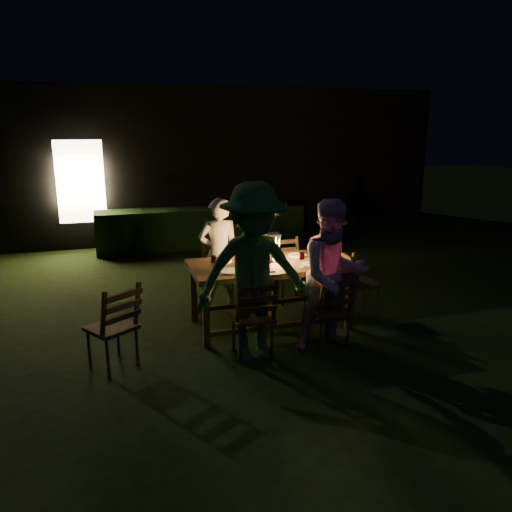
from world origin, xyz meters
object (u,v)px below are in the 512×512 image
object	(u,v)px
bottle_bucket_a	(331,212)
chair_spare	(114,341)
bottle_table	(250,253)
bottle_bucket_b	(334,211)
person_house_side	(219,253)
ice_bucket	(333,214)
dining_table	(270,269)
chair_far_left	(221,286)
chair_far_right	(289,282)
chair_end	(358,294)
person_opp_right	(333,276)
chair_near_left	(253,331)
side_table	(332,225)
lantern	(273,249)
chair_near_right	(329,322)
person_opp_left	(254,274)

from	to	relation	value
bottle_bucket_a	chair_spare	bearing A→B (deg)	-140.93
bottle_table	bottle_bucket_b	size ratio (longest dim) A/B	0.88
person_house_side	ice_bucket	world-z (taller)	person_house_side
dining_table	chair_far_left	world-z (taller)	chair_far_left
chair_far_right	ice_bucket	bearing A→B (deg)	-131.07
chair_end	person_opp_right	world-z (taller)	person_opp_right
chair_spare	person_opp_right	world-z (taller)	person_opp_right
chair_near_left	chair_far_right	world-z (taller)	chair_near_left
chair_near_left	chair_far_left	world-z (taller)	chair_far_left
bottle_bucket_a	side_table	bearing A→B (deg)	38.66
lantern	side_table	xyz separation A→B (m)	(2.01, 2.54, -0.30)
bottle_table	chair_spare	bearing A→B (deg)	-159.32
chair_near_right	chair_near_left	bearing A→B (deg)	178.74
bottle_bucket_a	bottle_table	bearing A→B (deg)	-131.59
dining_table	chair_far_left	size ratio (longest dim) A/B	1.88
person_opp_left	dining_table	bearing A→B (deg)	61.24
bottle_table	ice_bucket	size ratio (longest dim) A/B	0.93
chair_near_left	person_opp_right	world-z (taller)	person_opp_right
chair_far_left	bottle_table	xyz separation A→B (m)	(0.20, -0.77, 0.63)
side_table	bottle_bucket_b	bearing A→B (deg)	38.66
person_opp_right	bottle_bucket_b	distance (m)	3.82
chair_end	ice_bucket	world-z (taller)	ice_bucket
chair_near_left	lantern	distance (m)	1.17
chair_near_right	ice_bucket	distance (m)	3.76
person_house_side	dining_table	bearing A→B (deg)	118.76
chair_far_left	bottle_bucket_a	distance (m)	3.09
lantern	bottle_bucket_b	xyz separation A→B (m)	(2.06, 2.58, -0.05)
chair_near_right	side_table	world-z (taller)	chair_near_right
lantern	bottle_bucket_b	size ratio (longest dim) A/B	1.09
chair_end	bottle_table	world-z (taller)	bottle_table
chair_end	person_opp_right	bearing A→B (deg)	-45.26
chair_far_left	chair_end	size ratio (longest dim) A/B	1.10
bottle_table	side_table	size ratio (longest dim) A/B	0.37
person_opp_left	chair_far_right	bearing A→B (deg)	57.83
chair_far_left	bottle_table	distance (m)	1.02
chair_far_left	bottle_bucket_b	distance (m)	3.22
person_opp_right	bottle_bucket_a	world-z (taller)	person_opp_right
chair_far_left	person_house_side	distance (m)	0.45
chair_near_left	side_table	world-z (taller)	chair_near_left
chair_far_right	chair_far_left	bearing A→B (deg)	-1.38
chair_near_right	person_opp_left	world-z (taller)	person_opp_left
chair_near_right	person_opp_right	xyz separation A→B (m)	(-0.00, -0.05, 0.56)
chair_spare	person_opp_left	distance (m)	1.59
chair_near_right	side_table	bearing A→B (deg)	63.01
chair_near_right	person_opp_left	distance (m)	1.12
bottle_bucket_a	person_house_side	bearing A→B (deg)	-144.95
chair_end	person_house_side	bearing A→B (deg)	-117.67
chair_near_right	chair_far_left	distance (m)	1.78
bottle_table	bottle_bucket_b	distance (m)	3.53
chair_end	lantern	distance (m)	1.36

